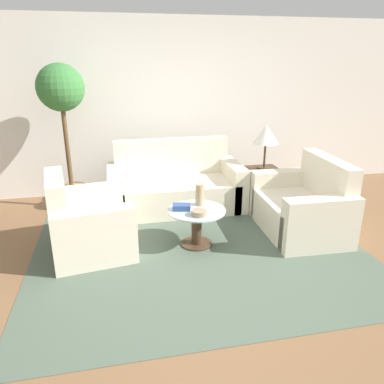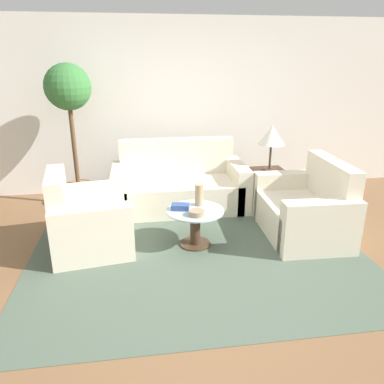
% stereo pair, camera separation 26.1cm
% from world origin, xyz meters
% --- Properties ---
extents(ground_plane, '(14.00, 14.00, 0.00)m').
position_xyz_m(ground_plane, '(0.00, 0.00, 0.00)').
color(ground_plane, brown).
extents(wall_back, '(10.00, 0.06, 2.60)m').
position_xyz_m(wall_back, '(0.00, 2.67, 1.30)').
color(wall_back, white).
rests_on(wall_back, ground_plane).
extents(rug, '(3.58, 3.26, 0.01)m').
position_xyz_m(rug, '(0.02, 0.62, 0.00)').
color(rug, '#4C5B4C').
rests_on(rug, ground_plane).
extents(sofa_main, '(1.84, 0.89, 0.92)m').
position_xyz_m(sofa_main, '(-0.02, 1.84, 0.29)').
color(sofa_main, beige).
rests_on(sofa_main, ground_plane).
extents(armchair, '(0.95, 1.08, 0.89)m').
position_xyz_m(armchair, '(-1.19, 0.74, 0.29)').
color(armchair, beige).
rests_on(armchair, ground_plane).
extents(loveseat, '(0.89, 1.28, 0.91)m').
position_xyz_m(loveseat, '(1.39, 0.72, 0.29)').
color(loveseat, beige).
rests_on(loveseat, ground_plane).
extents(coffee_table, '(0.64, 0.64, 0.43)m').
position_xyz_m(coffee_table, '(0.02, 0.62, 0.28)').
color(coffee_table, '#422D1E').
rests_on(coffee_table, ground_plane).
extents(side_table, '(0.44, 0.44, 0.53)m').
position_xyz_m(side_table, '(1.24, 1.68, 0.26)').
color(side_table, '#422D1E').
rests_on(side_table, ground_plane).
extents(table_lamp, '(0.36, 0.36, 0.63)m').
position_xyz_m(table_lamp, '(1.24, 1.68, 1.01)').
color(table_lamp, '#422D1E').
rests_on(table_lamp, side_table).
extents(potted_plant, '(0.61, 0.61, 1.96)m').
position_xyz_m(potted_plant, '(-1.45, 2.10, 1.40)').
color(potted_plant, '#93704C').
rests_on(potted_plant, ground_plane).
extents(vase, '(0.10, 0.10, 0.25)m').
position_xyz_m(vase, '(0.09, 0.75, 0.55)').
color(vase, tan).
rests_on(vase, coffee_table).
extents(bowl, '(0.17, 0.17, 0.06)m').
position_xyz_m(bowl, '(0.01, 0.46, 0.46)').
color(bowl, gray).
rests_on(bowl, coffee_table).
extents(book_stack, '(0.21, 0.16, 0.06)m').
position_xyz_m(book_stack, '(-0.14, 0.65, 0.46)').
color(book_stack, '#334C8C').
rests_on(book_stack, coffee_table).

